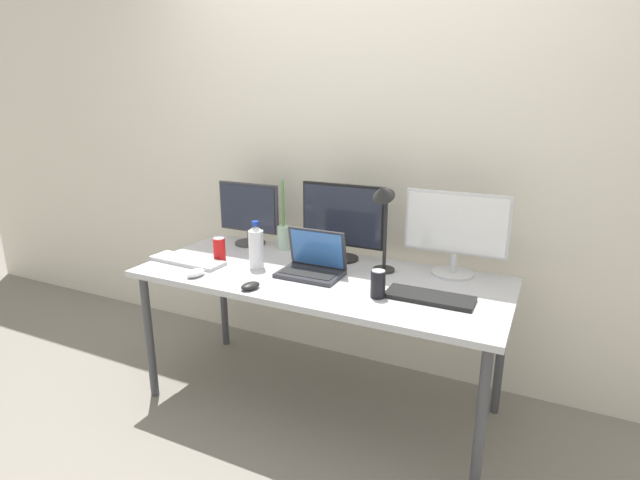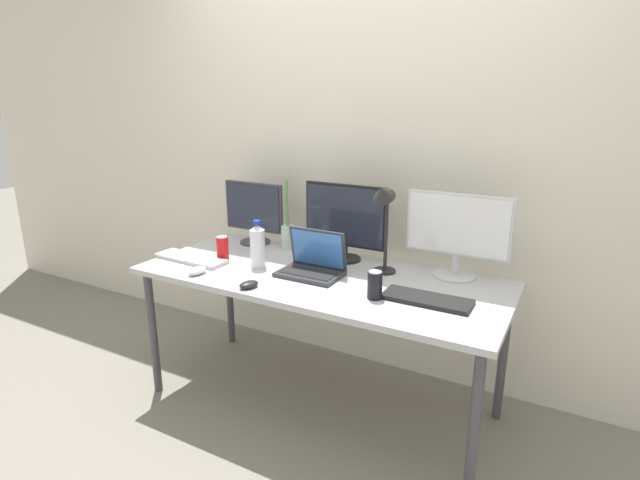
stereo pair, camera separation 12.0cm
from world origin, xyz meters
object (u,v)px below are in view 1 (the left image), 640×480
at_px(monitor_center, 343,220).
at_px(mouse_by_laptop, 196,273).
at_px(soda_can_by_laptop, 219,249).
at_px(desk_lamp, 383,210).
at_px(mouse_by_keyboard, 250,286).
at_px(soda_can_near_keyboard, 378,284).
at_px(laptop_silver, 313,264).
at_px(keyboard_aux, 187,261).
at_px(water_bottle, 256,247).
at_px(work_desk, 320,285).
at_px(monitor_left, 249,212).
at_px(monitor_right, 456,230).
at_px(keyboard_main, 430,297).
at_px(bamboo_vase, 284,236).

distance_m(monitor_center, mouse_by_laptop, 0.81).
xyz_separation_m(soda_can_by_laptop, desk_lamp, (0.86, 0.18, 0.26)).
relative_size(monitor_center, mouse_by_keyboard, 4.71).
bearing_deg(monitor_center, soda_can_near_keyboard, -49.83).
xyz_separation_m(laptop_silver, mouse_by_laptop, (-0.51, -0.28, -0.03)).
relative_size(keyboard_aux, water_bottle, 1.72).
bearing_deg(work_desk, water_bottle, -171.53).
bearing_deg(monitor_left, soda_can_by_laptop, -85.63).
relative_size(work_desk, laptop_silver, 5.93).
distance_m(monitor_right, laptop_silver, 0.72).
height_order(monitor_right, mouse_by_laptop, monitor_right).
bearing_deg(keyboard_main, laptop_silver, 173.93).
height_order(mouse_by_laptop, bamboo_vase, bamboo_vase).
bearing_deg(soda_can_by_laptop, laptop_silver, 2.65).
height_order(monitor_right, water_bottle, monitor_right).
height_order(laptop_silver, bamboo_vase, bamboo_vase).
xyz_separation_m(monitor_center, mouse_by_keyboard, (-0.21, -0.58, -0.21)).
distance_m(monitor_right, keyboard_aux, 1.40).
height_order(monitor_left, bamboo_vase, bamboo_vase).
xyz_separation_m(mouse_by_laptop, soda_can_by_laptop, (-0.05, 0.26, 0.04)).
relative_size(work_desk, keyboard_main, 4.80).
xyz_separation_m(work_desk, keyboard_main, (0.57, -0.07, 0.07)).
bearing_deg(keyboard_main, desk_lamp, 143.55).
distance_m(monitor_center, mouse_by_keyboard, 0.65).
bearing_deg(soda_can_near_keyboard, keyboard_main, 19.47).
height_order(keyboard_aux, soda_can_by_laptop, soda_can_by_laptop).
distance_m(monitor_right, water_bottle, 1.00).
distance_m(water_bottle, soda_can_by_laptop, 0.25).
bearing_deg(soda_can_by_laptop, monitor_left, 94.37).
bearing_deg(mouse_by_keyboard, desk_lamp, 61.54).
bearing_deg(mouse_by_keyboard, soda_can_by_laptop, 161.03).
distance_m(monitor_left, laptop_silver, 0.67).
bearing_deg(monitor_left, laptop_silver, -27.95).
relative_size(mouse_by_laptop, soda_can_by_laptop, 0.85).
bearing_deg(work_desk, soda_can_by_laptop, -176.37).
xyz_separation_m(keyboard_main, soda_can_near_keyboard, (-0.21, -0.08, 0.05)).
distance_m(monitor_left, desk_lamp, 0.90).
relative_size(water_bottle, soda_can_near_keyboard, 1.98).
height_order(mouse_by_keyboard, bamboo_vase, bamboo_vase).
bearing_deg(water_bottle, laptop_silver, 7.29).
relative_size(keyboard_aux, mouse_by_laptop, 4.01).
height_order(laptop_silver, soda_can_by_laptop, laptop_silver).
distance_m(soda_can_near_keyboard, desk_lamp, 0.41).
distance_m(monitor_center, soda_can_near_keyboard, 0.57).
relative_size(monitor_right, mouse_by_laptop, 4.69).
height_order(monitor_center, bamboo_vase, monitor_center).
bearing_deg(keyboard_aux, monitor_left, 78.50).
xyz_separation_m(work_desk, mouse_by_laptop, (-0.54, -0.29, 0.08)).
bearing_deg(monitor_right, laptop_silver, -154.30).
bearing_deg(mouse_by_laptop, soda_can_near_keyboard, 12.95).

